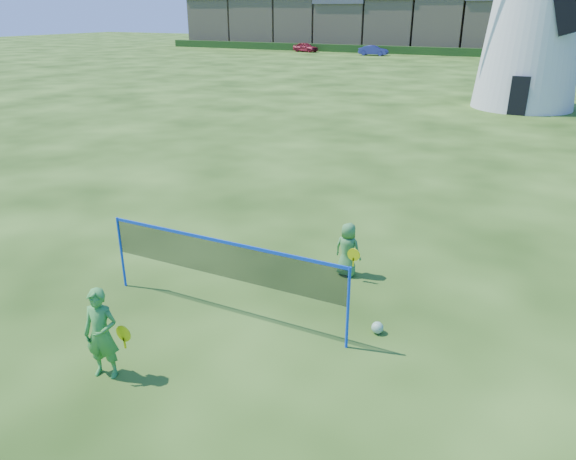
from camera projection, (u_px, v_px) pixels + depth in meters
The scene contains 9 objects.
ground at pixel (268, 307), 10.53m from camera, with size 220.00×220.00×0.00m, color black.
badminton_net at pixel (222, 260), 9.88m from camera, with size 5.05×0.05×1.55m.
player_girl at pixel (102, 334), 8.30m from camera, with size 0.74×0.51×1.53m.
player_boy at pixel (348, 250), 11.60m from camera, with size 0.67×0.45×1.21m.
play_ball at pixel (377, 328), 9.65m from camera, with size 0.22×0.22×0.22m, color green.
terraced_houses at pixel (386, 21), 76.76m from camera, with size 64.93×8.40×8.39m.
hedge at pixel (357, 49), 74.00m from camera, with size 62.00×0.80×1.00m, color #193814.
car_left at pixel (306, 47), 75.06m from camera, with size 1.50×3.73×1.27m, color maroon.
car_right at pixel (373, 50), 69.23m from camera, with size 1.31×3.75×1.24m, color navy.
Camera 1 is at (4.47, -8.00, 5.42)m, focal length 33.30 mm.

